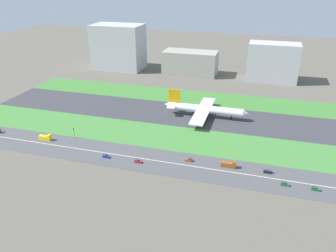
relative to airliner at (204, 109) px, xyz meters
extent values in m
plane|color=#5B564C|center=(-30.48, 0.00, -6.23)|extent=(800.00, 800.00, 0.00)
cube|color=#38383D|center=(-30.48, 0.00, -6.18)|extent=(280.00, 46.00, 0.10)
cube|color=#3D7A33|center=(-30.48, 41.00, -6.18)|extent=(280.00, 36.00, 0.10)
cube|color=#427F38|center=(-30.48, -41.00, -6.18)|extent=(280.00, 36.00, 0.10)
cube|color=#4C4C4F|center=(-30.48, -73.00, -6.18)|extent=(280.00, 28.00, 0.10)
cube|color=silver|center=(-30.48, -73.00, -6.13)|extent=(266.00, 0.50, 0.01)
cylinder|color=white|center=(1.68, 0.00, 0.07)|extent=(56.00, 6.00, 6.00)
cone|color=white|center=(31.68, 0.00, 0.07)|extent=(4.00, 5.70, 5.70)
cone|color=white|center=(-28.82, 0.00, 0.87)|extent=(5.00, 5.40, 5.40)
cube|color=orange|center=(-23.32, 0.00, 8.07)|extent=(9.00, 0.80, 11.00)
cube|color=white|center=(-24.32, 0.00, 1.07)|extent=(6.00, 16.00, 0.60)
cube|color=white|center=(-0.32, 15.00, -1.13)|extent=(10.00, 26.00, 1.00)
cylinder|color=gray|center=(0.68, 9.00, -3.33)|extent=(5.00, 3.20, 3.20)
cube|color=white|center=(-0.32, -15.00, -1.13)|extent=(10.00, 26.00, 1.00)
cylinder|color=gray|center=(0.68, -9.00, -3.33)|extent=(5.00, 3.20, 3.20)
cylinder|color=black|center=(21.28, 0.00, -4.53)|extent=(1.00, 1.00, 3.20)
cylinder|color=black|center=(-2.32, 3.50, -4.53)|extent=(1.00, 1.00, 3.20)
cylinder|color=black|center=(-2.32, -3.50, -4.53)|extent=(1.00, 1.00, 3.20)
cube|color=yellow|center=(-93.28, -68.00, -4.73)|extent=(8.40, 2.50, 2.80)
cube|color=yellow|center=(-90.08, -68.00, -2.73)|extent=(2.00, 2.30, 1.20)
cube|color=navy|center=(-43.97, -78.00, -5.58)|extent=(4.40, 1.80, 1.10)
cube|color=#333D4C|center=(-44.77, -78.00, -4.58)|extent=(2.20, 1.66, 0.90)
cube|color=#19662D|center=(58.11, -78.00, -5.58)|extent=(4.40, 1.80, 1.10)
cube|color=#333D4C|center=(57.31, -78.00, -4.58)|extent=(2.20, 1.66, 0.90)
cube|color=brown|center=(27.53, -68.00, -4.73)|extent=(8.40, 2.50, 2.80)
cube|color=brown|center=(30.73, -68.00, -2.73)|extent=(2.00, 2.30, 1.20)
cube|color=#19662D|center=(72.90, -78.00, -5.58)|extent=(4.40, 1.80, 1.10)
cube|color=#333D4C|center=(72.10, -78.00, -4.58)|extent=(2.20, 1.66, 0.90)
cube|color=#B2191E|center=(-23.48, -78.00, -5.58)|extent=(4.40, 1.80, 1.10)
cube|color=#333D4C|center=(-24.28, -78.00, -4.58)|extent=(2.20, 1.66, 0.90)
cube|color=brown|center=(4.25, -68.00, -5.58)|extent=(4.40, 1.80, 1.10)
cube|color=#333D4C|center=(5.05, -68.00, -4.58)|extent=(2.20, 1.66, 0.90)
cube|color=black|center=(49.15, -68.00, -5.58)|extent=(4.40, 1.80, 1.10)
cube|color=#333D4C|center=(49.95, -68.00, -4.58)|extent=(2.20, 1.66, 0.90)
cylinder|color=#4C4C51|center=(-76.11, -60.00, -3.13)|extent=(0.24, 0.24, 6.00)
cube|color=black|center=(-76.11, -60.00, 0.47)|extent=(0.36, 0.36, 1.20)
sphere|color=#19D826|center=(-76.11, -60.20, 0.77)|extent=(0.24, 0.24, 0.24)
cube|color=#B2B2B7|center=(-120.48, 114.00, 18.44)|extent=(55.51, 34.04, 49.34)
cube|color=#9E998E|center=(-36.86, 114.00, 6.19)|extent=(57.34, 27.21, 24.85)
cube|color=#B2B2B7|center=(48.39, 114.00, 12.80)|extent=(49.63, 25.45, 38.06)
cylinder|color=silver|center=(-42.14, 159.00, 1.06)|extent=(22.89, 22.89, 14.59)
camera|label=1|loc=(40.29, -233.01, 94.28)|focal=35.45mm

